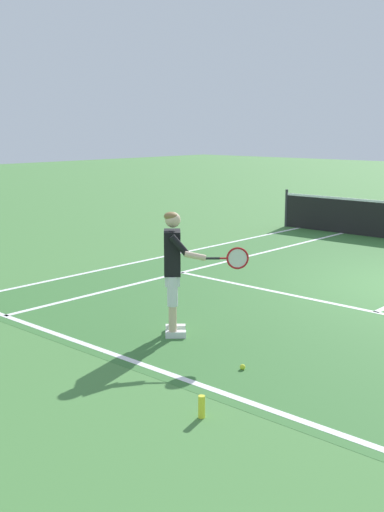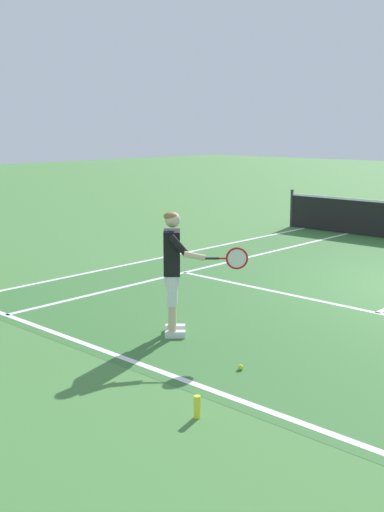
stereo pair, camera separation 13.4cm
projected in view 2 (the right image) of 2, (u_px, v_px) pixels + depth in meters
The scene contains 7 objects.
line_baseline at pixel (208, 389), 6.99m from camera, with size 10.98×0.10×0.01m, color white.
line_service at pixel (377, 313), 9.84m from camera, with size 8.23×0.10×0.01m, color white.
line_singles_left at pixel (224, 263), 13.46m from camera, with size 0.10×10.36×0.01m, color white.
line_doubles_left at pixel (177, 254), 14.37m from camera, with size 0.10×10.36×0.01m, color white.
tennis_player at pixel (174, 265), 8.64m from camera, with size 1.17×0.73×1.71m.
tennis_ball_near_feet at pixel (241, 367), 7.54m from camera, with size 0.07×0.07×0.07m, color #CCE02D.
water_bottle at pixel (197, 407), 6.28m from camera, with size 0.07×0.07×0.23m, color yellow.
Camera 2 is at (4.34, -10.87, 2.83)m, focal length 44.70 mm.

